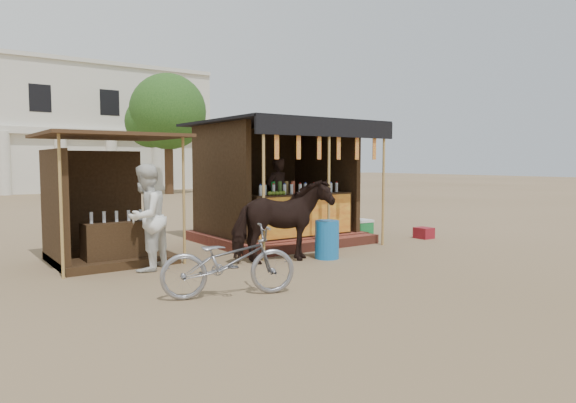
# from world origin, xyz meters

# --- Properties ---
(ground) EXTENTS (120.00, 120.00, 0.00)m
(ground) POSITION_xyz_m (0.00, 0.00, 0.00)
(ground) COLOR #846B4C
(ground) RESTS_ON ground
(main_stall) EXTENTS (3.60, 3.61, 2.78)m
(main_stall) POSITION_xyz_m (1.01, 3.36, 1.03)
(main_stall) COLOR brown
(main_stall) RESTS_ON ground
(secondary_stall) EXTENTS (2.40, 2.40, 2.38)m
(secondary_stall) POSITION_xyz_m (-3.17, 3.24, 0.85)
(secondary_stall) COLOR #382514
(secondary_stall) RESTS_ON ground
(cow) EXTENTS (1.95, 1.12, 1.55)m
(cow) POSITION_xyz_m (-0.43, 1.19, 0.78)
(cow) COLOR black
(cow) RESTS_ON ground
(motorbike) EXTENTS (2.00, 1.22, 0.99)m
(motorbike) POSITION_xyz_m (-2.41, -0.35, 0.49)
(motorbike) COLOR gray
(motorbike) RESTS_ON ground
(bystander) EXTENTS (1.14, 1.11, 1.84)m
(bystander) POSITION_xyz_m (-2.73, 2.00, 0.92)
(bystander) COLOR white
(bystander) RESTS_ON ground
(blue_barrel) EXTENTS (0.52, 0.52, 0.74)m
(blue_barrel) POSITION_xyz_m (0.52, 1.03, 0.37)
(blue_barrel) COLOR #1666AC
(blue_barrel) RESTS_ON ground
(red_crate) EXTENTS (0.36, 0.40, 0.27)m
(red_crate) POSITION_xyz_m (4.16, 1.67, 0.13)
(red_crate) COLOR maroon
(red_crate) RESTS_ON ground
(cooler) EXTENTS (0.67, 0.48, 0.46)m
(cooler) POSITION_xyz_m (2.84, 2.60, 0.23)
(cooler) COLOR #1B7935
(cooler) RESTS_ON ground
(tree) EXTENTS (4.50, 4.40, 7.00)m
(tree) POSITION_xyz_m (5.81, 22.14, 4.63)
(tree) COLOR #382314
(tree) RESTS_ON ground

